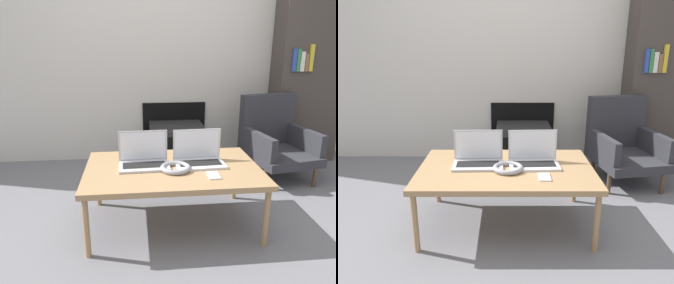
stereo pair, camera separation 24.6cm
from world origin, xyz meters
TOP-DOWN VIEW (x-y plane):
  - ground_plane at (0.00, 0.00)m, footprint 14.00×14.00m
  - wall_back at (0.00, 1.73)m, footprint 7.00×0.08m
  - table at (0.00, 0.31)m, footprint 1.16×0.73m
  - laptop_left at (-0.19, 0.36)m, footprint 0.34×0.22m
  - laptop_right at (0.19, 0.36)m, footprint 0.35×0.22m
  - headphones at (0.01, 0.25)m, footprint 0.20×0.20m
  - phone at (0.24, 0.13)m, footprint 0.07×0.12m
  - tv at (0.18, 1.42)m, footprint 0.54×0.51m
  - armchair at (1.07, 1.13)m, footprint 0.65×0.70m
  - bookshelf at (1.53, 1.53)m, footprint 0.67×0.32m

SIDE VIEW (x-z plane):
  - ground_plane at x=0.00m, z-range 0.00..0.00m
  - tv at x=0.18m, z-range 0.00..0.42m
  - armchair at x=1.07m, z-range -0.02..0.73m
  - table at x=0.00m, z-range 0.18..0.60m
  - phone at x=0.24m, z-range 0.42..0.43m
  - headphones at x=0.01m, z-range 0.42..0.46m
  - laptop_left at x=-0.19m, z-range 0.36..0.59m
  - laptop_right at x=0.19m, z-range 0.36..0.59m
  - bookshelf at x=1.53m, z-range 0.00..1.73m
  - wall_back at x=0.00m, z-range -0.01..2.59m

